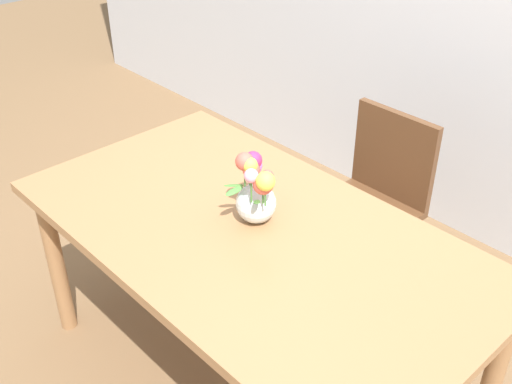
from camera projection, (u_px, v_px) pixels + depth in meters
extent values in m
plane|color=brown|center=(252.00, 377.00, 2.62)|extent=(12.00, 12.00, 0.00)
cube|color=#9E7047|center=(251.00, 233.00, 2.21)|extent=(1.76, 0.97, 0.04)
cylinder|color=#9E7047|center=(56.00, 263.00, 2.68)|extent=(0.07, 0.07, 0.73)
cylinder|color=#9E7047|center=(203.00, 193.00, 3.15)|extent=(0.07, 0.07, 0.73)
cylinder|color=#9E7047|center=(494.00, 375.00, 2.16)|extent=(0.07, 0.07, 0.73)
cube|color=brown|center=(363.00, 213.00, 2.84)|extent=(0.42, 0.42, 0.04)
cylinder|color=brown|center=(364.00, 290.00, 2.75)|extent=(0.04, 0.04, 0.44)
cylinder|color=brown|center=(305.00, 253.00, 2.97)|extent=(0.04, 0.04, 0.44)
cylinder|color=brown|center=(412.00, 255.00, 2.96)|extent=(0.04, 0.04, 0.44)
cylinder|color=brown|center=(353.00, 223.00, 3.18)|extent=(0.04, 0.04, 0.44)
cube|color=brown|center=(394.00, 155.00, 2.82)|extent=(0.42, 0.04, 0.42)
sphere|color=silver|center=(256.00, 203.00, 2.21)|extent=(0.15, 0.15, 0.15)
sphere|color=#D12D66|center=(253.00, 160.00, 2.18)|extent=(0.06, 0.06, 0.06)
cylinder|color=#478438|center=(253.00, 171.00, 2.21)|extent=(0.01, 0.01, 0.09)
sphere|color=#EA9EBC|center=(251.00, 176.00, 2.06)|extent=(0.05, 0.05, 0.05)
cylinder|color=#478438|center=(251.00, 189.00, 2.09)|extent=(0.01, 0.01, 0.11)
sphere|color=#B266C6|center=(253.00, 166.00, 2.25)|extent=(0.07, 0.07, 0.07)
cylinder|color=#478438|center=(253.00, 170.00, 2.26)|extent=(0.01, 0.01, 0.04)
sphere|color=#E55B4C|center=(251.00, 170.00, 2.16)|extent=(0.06, 0.06, 0.06)
cylinder|color=#478438|center=(251.00, 179.00, 2.18)|extent=(0.01, 0.01, 0.07)
sphere|color=#EFD14C|center=(265.00, 181.00, 2.05)|extent=(0.07, 0.07, 0.07)
cylinder|color=#478438|center=(265.00, 194.00, 2.08)|extent=(0.01, 0.01, 0.10)
sphere|color=#E55B4C|center=(263.00, 185.00, 2.08)|extent=(0.07, 0.07, 0.07)
cylinder|color=#478438|center=(263.00, 194.00, 2.10)|extent=(0.01, 0.01, 0.07)
sphere|color=#E55B4C|center=(245.00, 162.00, 2.15)|extent=(0.07, 0.07, 0.07)
cylinder|color=#478438|center=(245.00, 174.00, 2.18)|extent=(0.01, 0.01, 0.10)
sphere|color=#E55B4C|center=(267.00, 176.00, 2.18)|extent=(0.05, 0.05, 0.05)
cylinder|color=#478438|center=(267.00, 182.00, 2.19)|extent=(0.01, 0.01, 0.05)
sphere|color=#EFD14C|center=(250.00, 165.00, 2.14)|extent=(0.05, 0.05, 0.05)
cylinder|color=#478438|center=(250.00, 177.00, 2.16)|extent=(0.01, 0.01, 0.10)
ellipsoid|color=#478438|center=(234.00, 185.00, 2.15)|extent=(0.06, 0.07, 0.01)
ellipsoid|color=#478438|center=(257.00, 202.00, 2.10)|extent=(0.07, 0.06, 0.04)
ellipsoid|color=#478438|center=(234.00, 191.00, 2.12)|extent=(0.04, 0.07, 0.03)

